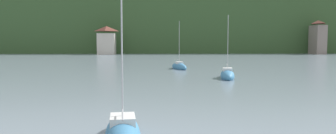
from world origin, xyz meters
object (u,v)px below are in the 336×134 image
Objects in this scene: shore_building_west at (107,41)px; sailboat_mid_4 at (227,75)px; sailboat_far_0 at (179,67)px; shore_building_westcentral at (318,38)px; sailboat_near_1 at (123,134)px.

shore_building_west is 70.26m from sailboat_mid_4.
sailboat_far_0 is at bearing -71.74° from shore_building_west.
shore_building_westcentral reaches higher than sailboat_near_1.
sailboat_far_0 is (18.20, -55.15, -3.84)m from shore_building_west.
sailboat_near_1 is at bearing -80.78° from shore_building_west.
shore_building_west reaches higher than sailboat_mid_4.
shore_building_westcentral is at bearing 0.61° from shore_building_west.
shore_building_westcentral is 1.60× the size of sailboat_mid_4.
sailboat_far_0 is at bearing -130.01° from shore_building_westcentral.
shore_building_westcentral reaches higher than sailboat_mid_4.
sailboat_mid_4 reaches higher than sailboat_near_1.
shore_building_westcentral is (65.08, 0.70, 0.95)m from shore_building_west.
shore_building_westcentral reaches higher than sailboat_far_0.
sailboat_far_0 is at bearing -151.53° from sailboat_mid_4.
shore_building_west reaches higher than sailboat_far_0.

